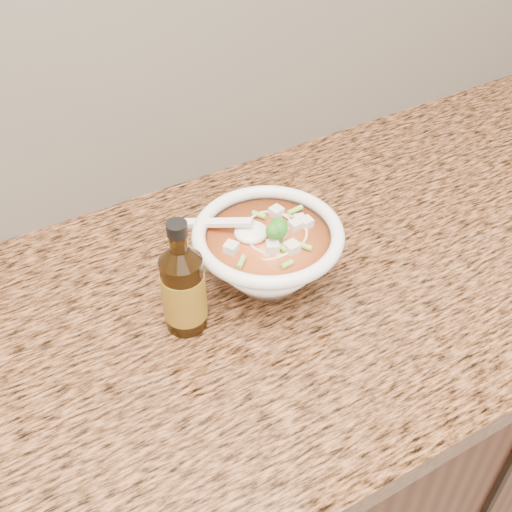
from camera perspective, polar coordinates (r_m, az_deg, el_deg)
counter_slab at (r=0.92m, az=-12.84°, el=-9.22°), size 4.00×0.68×0.04m
soup_bowl at (r=0.94m, az=1.05°, el=0.20°), size 0.22×0.22×0.12m
hot_sauce_bottle at (r=0.87m, az=-6.47°, el=-2.91°), size 0.06×0.06×0.18m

